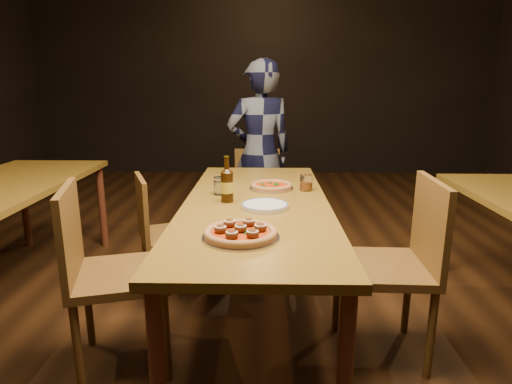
{
  "coord_description": "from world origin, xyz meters",
  "views": [
    {
      "loc": [
        0.05,
        -2.28,
        1.38
      ],
      "look_at": [
        0.0,
        -0.05,
        0.82
      ],
      "focal_mm": 30.0,
      "sensor_mm": 36.0,
      "label": 1
    }
  ],
  "objects_px": {
    "water_glass": "(221,186)",
    "amber_glass": "(306,183)",
    "chair_main_sw": "(173,233)",
    "table_main": "(256,214)",
    "chair_main_nw": "(121,273)",
    "diner": "(260,153)",
    "pizza_margherita": "(271,186)",
    "chair_main_e": "(383,266)",
    "pizza_meatball": "(241,233)",
    "plate_stack": "(265,206)",
    "chair_end": "(257,197)",
    "beer_bottle": "(227,186)"
  },
  "relations": [
    {
      "from": "chair_main_sw",
      "to": "chair_main_e",
      "type": "bearing_deg",
      "value": -140.15
    },
    {
      "from": "beer_bottle",
      "to": "water_glass",
      "type": "relative_size",
      "value": 2.44
    },
    {
      "from": "diner",
      "to": "beer_bottle",
      "type": "bearing_deg",
      "value": 67.81
    },
    {
      "from": "pizza_margherita",
      "to": "amber_glass",
      "type": "xyz_separation_m",
      "value": [
        0.21,
        -0.04,
        0.03
      ]
    },
    {
      "from": "pizza_meatball",
      "to": "beer_bottle",
      "type": "relative_size",
      "value": 1.33
    },
    {
      "from": "pizza_margherita",
      "to": "diner",
      "type": "xyz_separation_m",
      "value": [
        -0.09,
        1.11,
        0.03
      ]
    },
    {
      "from": "chair_main_sw",
      "to": "pizza_margherita",
      "type": "distance_m",
      "value": 0.73
    },
    {
      "from": "chair_end",
      "to": "plate_stack",
      "type": "distance_m",
      "value": 1.48
    },
    {
      "from": "amber_glass",
      "to": "chair_main_sw",
      "type": "bearing_deg",
      "value": 174.13
    },
    {
      "from": "table_main",
      "to": "chair_main_nw",
      "type": "distance_m",
      "value": 0.78
    },
    {
      "from": "table_main",
      "to": "water_glass",
      "type": "relative_size",
      "value": 19.55
    },
    {
      "from": "chair_end",
      "to": "plate_stack",
      "type": "relative_size",
      "value": 3.51
    },
    {
      "from": "chair_main_sw",
      "to": "table_main",
      "type": "bearing_deg",
      "value": -145.95
    },
    {
      "from": "amber_glass",
      "to": "chair_main_e",
      "type": "bearing_deg",
      "value": -56.98
    },
    {
      "from": "table_main",
      "to": "pizza_margherita",
      "type": "xyz_separation_m",
      "value": [
        0.09,
        0.31,
        0.09
      ]
    },
    {
      "from": "water_glass",
      "to": "amber_glass",
      "type": "height_order",
      "value": "water_glass"
    },
    {
      "from": "table_main",
      "to": "amber_glass",
      "type": "relative_size",
      "value": 20.59
    },
    {
      "from": "pizza_margherita",
      "to": "amber_glass",
      "type": "distance_m",
      "value": 0.22
    },
    {
      "from": "diner",
      "to": "pizza_margherita",
      "type": "bearing_deg",
      "value": 78.79
    },
    {
      "from": "chair_main_e",
      "to": "pizza_margherita",
      "type": "relative_size",
      "value": 3.61
    },
    {
      "from": "chair_main_sw",
      "to": "pizza_meatball",
      "type": "xyz_separation_m",
      "value": [
        0.5,
        -0.93,
        0.34
      ]
    },
    {
      "from": "chair_main_nw",
      "to": "chair_end",
      "type": "xyz_separation_m",
      "value": [
        0.63,
        1.69,
        -0.06
      ]
    },
    {
      "from": "beer_bottle",
      "to": "table_main",
      "type": "bearing_deg",
      "value": -1.4
    },
    {
      "from": "chair_main_sw",
      "to": "plate_stack",
      "type": "bearing_deg",
      "value": -151.34
    },
    {
      "from": "chair_end",
      "to": "pizza_margherita",
      "type": "distance_m",
      "value": 1.07
    },
    {
      "from": "chair_main_nw",
      "to": "chair_main_e",
      "type": "xyz_separation_m",
      "value": [
        1.3,
        0.11,
        0.0
      ]
    },
    {
      "from": "pizza_margherita",
      "to": "beer_bottle",
      "type": "xyz_separation_m",
      "value": [
        -0.25,
        -0.31,
        0.07
      ]
    },
    {
      "from": "chair_main_e",
      "to": "water_glass",
      "type": "bearing_deg",
      "value": -114.48
    },
    {
      "from": "table_main",
      "to": "chair_main_e",
      "type": "xyz_separation_m",
      "value": [
        0.65,
        -0.26,
        -0.19
      ]
    },
    {
      "from": "plate_stack",
      "to": "beer_bottle",
      "type": "bearing_deg",
      "value": 149.71
    },
    {
      "from": "chair_main_e",
      "to": "chair_end",
      "type": "relative_size",
      "value": 1.14
    },
    {
      "from": "chair_main_nw",
      "to": "diner",
      "type": "xyz_separation_m",
      "value": [
        0.65,
        1.8,
        0.31
      ]
    },
    {
      "from": "plate_stack",
      "to": "pizza_margherita",
      "type": "bearing_deg",
      "value": 84.75
    },
    {
      "from": "chair_main_e",
      "to": "water_glass",
      "type": "distance_m",
      "value": 1.01
    },
    {
      "from": "chair_main_sw",
      "to": "amber_glass",
      "type": "xyz_separation_m",
      "value": [
        0.85,
        -0.09,
        0.37
      ]
    },
    {
      "from": "table_main",
      "to": "beer_bottle",
      "type": "distance_m",
      "value": 0.23
    },
    {
      "from": "chair_main_e",
      "to": "plate_stack",
      "type": "distance_m",
      "value": 0.67
    },
    {
      "from": "chair_main_nw",
      "to": "pizza_meatball",
      "type": "xyz_separation_m",
      "value": [
        0.6,
        -0.2,
        0.29
      ]
    },
    {
      "from": "beer_bottle",
      "to": "diner",
      "type": "relative_size",
      "value": 0.16
    },
    {
      "from": "chair_main_sw",
      "to": "pizza_margherita",
      "type": "xyz_separation_m",
      "value": [
        0.64,
        -0.05,
        0.34
      ]
    },
    {
      "from": "table_main",
      "to": "plate_stack",
      "type": "bearing_deg",
      "value": -67.62
    },
    {
      "from": "pizza_meatball",
      "to": "pizza_margherita",
      "type": "xyz_separation_m",
      "value": [
        0.14,
        0.88,
        -0.01
      ]
    },
    {
      "from": "chair_end",
      "to": "beer_bottle",
      "type": "distance_m",
      "value": 1.39
    },
    {
      "from": "chair_end",
      "to": "plate_stack",
      "type": "xyz_separation_m",
      "value": [
        0.07,
        -1.44,
        0.33
      ]
    },
    {
      "from": "water_glass",
      "to": "amber_glass",
      "type": "bearing_deg",
      "value": 11.75
    },
    {
      "from": "chair_main_sw",
      "to": "diner",
      "type": "xyz_separation_m",
      "value": [
        0.55,
        1.06,
        0.37
      ]
    },
    {
      "from": "chair_end",
      "to": "beer_bottle",
      "type": "height_order",
      "value": "beer_bottle"
    },
    {
      "from": "chair_main_e",
      "to": "chair_end",
      "type": "bearing_deg",
      "value": -155.02
    },
    {
      "from": "chair_main_nw",
      "to": "amber_glass",
      "type": "distance_m",
      "value": 1.19
    },
    {
      "from": "table_main",
      "to": "diner",
      "type": "height_order",
      "value": "diner"
    }
  ]
}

